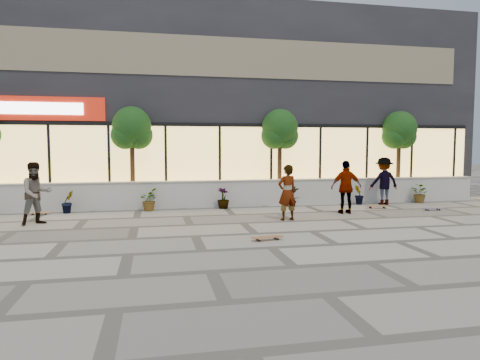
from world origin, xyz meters
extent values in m
plane|color=#A79F90|center=(0.00, 0.00, 0.00)|extent=(80.00, 80.00, 0.00)
cube|color=beige|center=(0.00, 7.00, 0.50)|extent=(22.00, 0.35, 1.00)
cube|color=#B2AFA8|center=(0.00, 7.00, 1.02)|extent=(22.00, 0.42, 0.04)
cube|color=black|center=(0.00, 12.50, 4.25)|extent=(24.00, 9.00, 8.50)
cube|color=#FFCE66|center=(0.00, 7.98, 1.70)|extent=(23.04, 0.05, 3.00)
cube|color=black|center=(0.00, 7.95, 3.25)|extent=(23.04, 0.08, 0.15)
cube|color=#AB1C0C|center=(-7.00, 7.93, 3.80)|extent=(5.00, 0.10, 0.90)
cube|color=white|center=(-7.00, 7.86, 3.80)|extent=(3.40, 0.06, 0.45)
cube|color=brown|center=(0.00, 7.98, 6.00)|extent=(21.60, 0.05, 1.60)
imported|color=black|center=(-5.70, 6.45, 0.41)|extent=(0.57, 0.57, 0.81)
imported|color=black|center=(-2.90, 6.45, 0.41)|extent=(0.68, 0.77, 0.81)
imported|color=black|center=(-0.10, 6.45, 0.41)|extent=(0.64, 0.64, 0.81)
imported|color=black|center=(2.70, 6.45, 0.41)|extent=(0.46, 0.35, 0.81)
imported|color=black|center=(5.50, 6.45, 0.41)|extent=(0.55, 0.57, 0.81)
imported|color=black|center=(8.30, 6.45, 0.41)|extent=(0.77, 0.84, 0.81)
cylinder|color=#452818|center=(-3.50, 7.70, 1.62)|extent=(0.18, 0.18, 3.24)
sphere|color=black|center=(-3.50, 7.70, 3.17)|extent=(1.50, 1.50, 1.50)
sphere|color=black|center=(-3.75, 7.65, 2.81)|extent=(1.10, 1.10, 1.10)
sphere|color=black|center=(-3.25, 7.75, 2.81)|extent=(1.10, 1.10, 1.10)
cylinder|color=#452818|center=(2.50, 7.70, 1.62)|extent=(0.18, 0.18, 3.24)
sphere|color=black|center=(2.50, 7.70, 3.17)|extent=(1.50, 1.50, 1.50)
sphere|color=black|center=(2.25, 7.65, 2.81)|extent=(1.10, 1.10, 1.10)
sphere|color=black|center=(2.75, 7.75, 2.81)|extent=(1.10, 1.10, 1.10)
cylinder|color=#452818|center=(8.00, 7.70, 1.62)|extent=(0.18, 0.18, 3.24)
sphere|color=black|center=(8.00, 7.70, 3.17)|extent=(1.50, 1.50, 1.50)
sphere|color=black|center=(7.75, 7.65, 2.81)|extent=(1.10, 1.10, 1.10)
sphere|color=black|center=(8.25, 7.75, 2.81)|extent=(1.10, 1.10, 1.10)
imported|color=white|center=(1.50, 3.51, 0.89)|extent=(0.73, 0.57, 1.79)
imported|color=tan|center=(-6.19, 4.32, 0.95)|extent=(1.17, 1.11, 1.90)
imported|color=silver|center=(3.95, 4.39, 0.94)|extent=(1.13, 0.55, 1.88)
imported|color=maroon|center=(6.50, 6.30, 0.96)|extent=(1.27, 0.76, 1.92)
cube|color=brown|center=(0.11, 0.77, 0.09)|extent=(0.84, 0.33, 0.02)
cylinder|color=black|center=(0.34, 0.88, 0.03)|extent=(0.06, 0.04, 0.06)
cylinder|color=black|center=(0.36, 0.74, 0.03)|extent=(0.06, 0.04, 0.06)
cylinder|color=black|center=(-0.15, 0.80, 0.03)|extent=(0.06, 0.04, 0.06)
cylinder|color=black|center=(-0.13, 0.66, 0.03)|extent=(0.06, 0.04, 0.06)
cube|color=orange|center=(-6.60, 6.20, 0.08)|extent=(0.70, 0.19, 0.02)
cylinder|color=black|center=(-6.39, 6.27, 0.03)|extent=(0.05, 0.03, 0.05)
cylinder|color=black|center=(-6.39, 6.14, 0.03)|extent=(0.05, 0.03, 0.05)
cylinder|color=black|center=(-6.82, 6.26, 0.03)|extent=(0.05, 0.03, 0.05)
cylinder|color=black|center=(-6.81, 6.13, 0.03)|extent=(0.05, 0.03, 0.05)
cube|color=brown|center=(5.69, 5.32, 0.09)|extent=(0.87, 0.39, 0.02)
cylinder|color=black|center=(5.96, 5.34, 0.03)|extent=(0.07, 0.04, 0.06)
cylinder|color=black|center=(5.93, 5.20, 0.03)|extent=(0.07, 0.04, 0.06)
cylinder|color=black|center=(5.45, 5.45, 0.03)|extent=(0.07, 0.04, 0.06)
cylinder|color=black|center=(5.42, 5.31, 0.03)|extent=(0.07, 0.04, 0.06)
cube|color=#584681|center=(7.46, 4.47, 0.08)|extent=(0.76, 0.21, 0.02)
cylinder|color=black|center=(7.69, 4.53, 0.03)|extent=(0.06, 0.03, 0.05)
cylinder|color=black|center=(7.69, 4.39, 0.03)|extent=(0.06, 0.03, 0.05)
cylinder|color=black|center=(7.23, 4.54, 0.03)|extent=(0.06, 0.03, 0.05)
cylinder|color=black|center=(7.22, 4.40, 0.03)|extent=(0.06, 0.03, 0.05)
camera|label=1|loc=(-2.68, -9.53, 2.38)|focal=32.00mm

